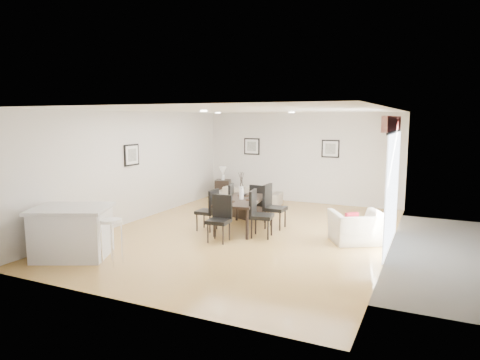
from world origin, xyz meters
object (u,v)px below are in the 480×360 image
at_px(bar_stool, 111,226).
at_px(dining_chair_efar, 272,204).
at_px(sofa, 249,195).
at_px(dining_chair_wnear, 210,208).
at_px(dining_table, 241,202).
at_px(dining_chair_foot, 259,200).
at_px(dining_chair_enear, 258,211).
at_px(coffee_table, 241,208).
at_px(dining_chair_head, 220,215).
at_px(side_table, 223,189).
at_px(armchair, 357,228).
at_px(dining_chair_wfar, 227,201).
at_px(kitchen_island, 72,232).

bearing_deg(bar_stool, dining_chair_efar, 65.29).
distance_m(sofa, dining_chair_wnear, 3.16).
xyz_separation_m(dining_table, dining_chair_foot, (-0.01, 1.04, -0.13)).
bearing_deg(dining_chair_efar, sofa, 35.06).
xyz_separation_m(dining_table, dining_chair_enear, (0.59, -0.43, -0.06)).
distance_m(dining_chair_wnear, coffee_table, 1.71).
xyz_separation_m(dining_table, dining_chair_efar, (0.58, 0.42, -0.06)).
bearing_deg(dining_chair_head, bar_stool, -120.17).
bearing_deg(dining_chair_efar, bar_stool, 155.92).
distance_m(dining_chair_wnear, side_table, 3.92).
height_order(sofa, dining_chair_enear, dining_chair_enear).
relative_size(armchair, dining_chair_foot, 1.12).
bearing_deg(dining_chair_wfar, dining_chair_enear, 39.57).
relative_size(dining_chair_wfar, dining_chair_efar, 0.94).
bearing_deg(dining_chair_efar, dining_chair_enear, -179.28).
bearing_deg(coffee_table, dining_chair_efar, -12.42).
bearing_deg(dining_chair_head, coffee_table, 100.40).
bearing_deg(coffee_table, sofa, 128.91).
distance_m(armchair, dining_chair_enear, 2.07).
xyz_separation_m(coffee_table, side_table, (-1.53, 1.92, 0.10)).
relative_size(sofa, dining_table, 1.06).
xyz_separation_m(dining_chair_wnear, kitchen_island, (-1.38, -2.70, -0.06)).
xyz_separation_m(coffee_table, kitchen_island, (-1.39, -4.38, 0.28)).
relative_size(dining_chair_efar, kitchen_island, 0.62).
relative_size(dining_chair_head, kitchen_island, 0.58).
height_order(armchair, dining_chair_wfar, dining_chair_wfar).
bearing_deg(dining_table, armchair, -8.14).
bearing_deg(coffee_table, dining_chair_enear, -32.07).
relative_size(dining_chair_efar, bar_stool, 1.27).
relative_size(dining_chair_head, side_table, 1.59).
bearing_deg(dining_chair_wnear, dining_chair_wfar, 179.58).
height_order(dining_chair_foot, side_table, dining_chair_foot).
bearing_deg(dining_chair_foot, dining_chair_enear, 115.88).
bearing_deg(dining_chair_enear, dining_chair_efar, -8.55).
relative_size(dining_chair_enear, bar_stool, 1.26).
bearing_deg(dining_chair_efar, dining_chair_wnear, 126.21).
relative_size(armchair, dining_chair_efar, 0.98).
relative_size(dining_table, dining_chair_head, 1.85).
xyz_separation_m(dining_chair_efar, bar_stool, (-1.63, -3.54, 0.12)).
distance_m(kitchen_island, bar_stool, 0.95).
height_order(dining_chair_enear, kitchen_island, dining_chair_enear).
height_order(dining_chair_head, bar_stool, dining_chair_head).
xyz_separation_m(dining_chair_foot, bar_stool, (-1.04, -4.16, 0.19)).
height_order(armchair, dining_chair_wnear, dining_chair_wnear).
distance_m(dining_chair_foot, bar_stool, 4.30).
bearing_deg(dining_chair_wnear, dining_table, 124.84).
bearing_deg(dining_chair_enear, dining_chair_wnear, 80.68).
relative_size(dining_table, dining_chair_wnear, 1.87).
relative_size(sofa, dining_chair_wnear, 1.98).
xyz_separation_m(dining_chair_wnear, coffee_table, (0.01, 1.68, -0.33)).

